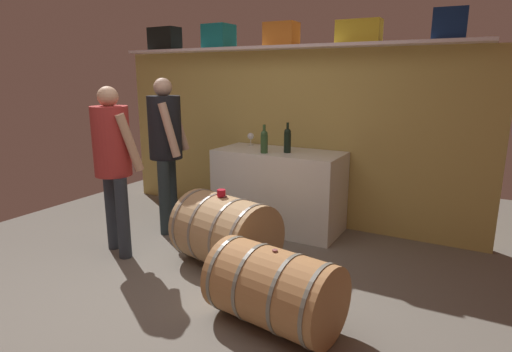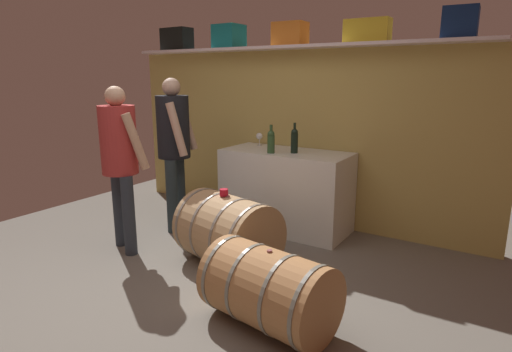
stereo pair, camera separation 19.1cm
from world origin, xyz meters
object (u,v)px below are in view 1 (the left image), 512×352
Objects in this scene: wine_bottle_dark at (287,140)px; visitor_tasting at (113,154)px; work_cabinet at (278,190)px; tasting_cup at (221,193)px; wine_barrel_far at (274,288)px; wine_bottle_green at (264,141)px; wine_glass at (251,137)px; toolcase_black at (165,39)px; toolcase_orange at (281,34)px; toolcase_navy at (450,24)px; toolcase_yellow at (359,31)px; wine_barrel_near at (226,232)px; winemaker_pouring at (166,139)px; toolcase_teal at (219,36)px.

visitor_tasting is at bearing -131.64° from wine_bottle_dark.
tasting_cup is (-0.02, -1.13, 0.24)m from work_cabinet.
tasting_cup is at bearing 151.86° from wine_barrel_far.
wine_bottle_green reaches higher than wine_glass.
toolcase_black reaches higher than wine_glass.
wine_bottle_green is (-0.09, -0.19, 0.58)m from work_cabinet.
wine_barrel_far is at bearing -65.99° from toolcase_orange.
toolcase_navy is at bearing 1.87° from toolcase_black.
toolcase_orange is 0.36× the size of wine_barrel_far.
toolcase_yellow is 2.92× the size of wine_glass.
wine_bottle_dark is 0.33× the size of wine_barrel_near.
winemaker_pouring is (-1.88, 1.13, 0.75)m from wine_barrel_far.
winemaker_pouring reaches higher than wine_barrel_far.
work_cabinet is 1.36m from winemaker_pouring.
wine_bottle_dark is at bearing -155.86° from toolcase_yellow.
winemaker_pouring reaches higher than wine_glass.
wine_bottle_green is 1.00m from tasting_cup.
toolcase_teal is 0.19× the size of visitor_tasting.
tasting_cup is 0.05× the size of visitor_tasting.
toolcase_navy is at bearing 40.30° from tasting_cup.
wine_bottle_green is at bearing -44.46° from wine_glass.
wine_bottle_green is 0.31× the size of wine_barrel_near.
toolcase_navy reaches higher than wine_glass.
toolcase_black is at bearing 141.71° from tasting_cup.
toolcase_teal is 2.45m from wine_barrel_near.
wine_barrel_far is 12.60× the size of tasting_cup.
wine_glass is at bearing 158.81° from wine_bottle_dark.
tasting_cup is at bearing -36.41° from toolcase_black.
wine_bottle_green is at bearing -169.23° from toolcase_navy.
toolcase_navy is 1.86m from wine_bottle_dark.
toolcase_yellow is at bearing 26.72° from wine_bottle_green.
wine_bottle_green is at bearing -146.11° from wine_bottle_dark.
tasting_cup is at bearing 38.74° from winemaker_pouring.
toolcase_navy is 2.75m from wine_barrel_near.
toolcase_black is at bearing 176.59° from toolcase_navy.
wine_bottle_dark is at bearing 33.89° from wine_bottle_green.
toolcase_teal reaches higher than work_cabinet.
toolcase_orange reaches higher than wine_bottle_dark.
wine_bottle_green is at bearing -88.80° from toolcase_orange.
wine_bottle_green is (1.66, -0.42, -1.13)m from toolcase_black.
toolcase_teal is 0.90× the size of toolcase_orange.
work_cabinet is 1.95m from wine_barrel_far.
work_cabinet is 0.61m from wine_bottle_green.
wine_barrel_far is at bearing -87.93° from toolcase_yellow.
wine_barrel_near is 1.02m from wine_barrel_far.
toolcase_navy is (2.49, 0.00, -0.00)m from toolcase_teal.
wine_barrel_near is 0.58× the size of winemaker_pouring.
toolcase_orange is 0.85m from toolcase_yellow.
visitor_tasting is at bearing -152.04° from toolcase_navy.
wine_bottle_dark is at bearing -172.48° from toolcase_navy.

